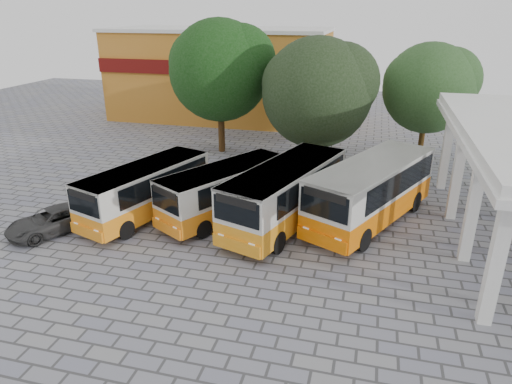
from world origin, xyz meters
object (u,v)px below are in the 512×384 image
(bus_centre_right, at_px, (286,192))
(bus_far_right, at_px, (372,189))
(bus_far_left, at_px, (146,188))
(parked_car, at_px, (53,220))
(bus_centre_left, at_px, (226,189))

(bus_centre_right, bearing_deg, bus_far_right, 35.82)
(bus_far_left, bearing_deg, parked_car, -123.61)
(bus_centre_right, xyz_separation_m, parked_car, (-10.56, -3.58, -1.16))
(bus_centre_right, height_order, bus_far_right, bus_far_right)
(bus_centre_left, relative_size, bus_far_right, 0.85)
(bus_far_left, height_order, bus_far_right, bus_far_right)
(bus_centre_left, xyz_separation_m, parked_car, (-7.47, -3.73, -0.95))
(bus_centre_left, bearing_deg, bus_far_left, -136.66)
(bus_far_left, distance_m, bus_far_right, 11.23)
(bus_centre_left, height_order, bus_far_right, bus_far_right)
(bus_far_right, bearing_deg, bus_centre_left, -145.04)
(bus_centre_right, bearing_deg, bus_centre_left, -164.81)
(bus_far_right, distance_m, parked_car, 15.40)
(bus_far_left, xyz_separation_m, parked_car, (-3.53, -2.78, -0.96))
(bus_far_left, xyz_separation_m, bus_centre_right, (7.03, 0.80, 0.20))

